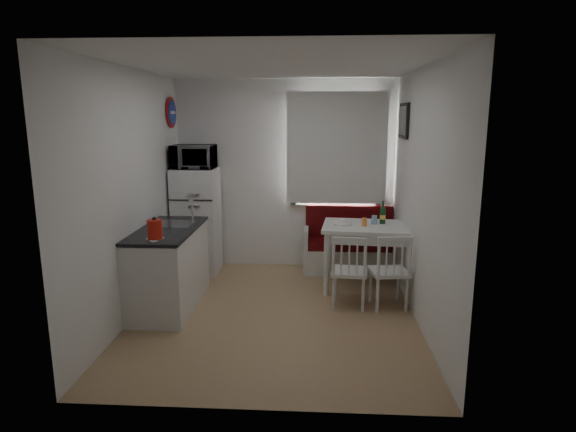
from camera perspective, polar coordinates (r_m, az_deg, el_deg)
name	(u,v)px	position (r m, az deg, el deg)	size (l,w,h in m)	color
floor	(275,313)	(5.35, -1.54, -11.47)	(3.00, 3.50, 0.02)	tan
ceiling	(274,65)	(4.93, -1.71, 17.48)	(3.00, 3.50, 0.02)	white
wall_back	(285,175)	(6.70, -0.32, 4.88)	(3.00, 0.02, 2.60)	white
wall_front	(252,238)	(3.27, -4.27, -2.67)	(3.00, 0.02, 2.60)	white
wall_left	(132,194)	(5.32, -17.95, 2.44)	(0.02, 3.50, 2.60)	white
wall_right	(421,197)	(5.07, 15.53, 2.15)	(0.02, 3.50, 2.60)	white
window	(336,152)	(6.63, 5.76, 7.56)	(1.22, 0.06, 1.47)	white
curtain	(337,149)	(6.56, 5.79, 7.95)	(1.35, 0.02, 1.50)	white
kitchen_counter	(169,267)	(5.56, -13.91, -5.90)	(0.62, 1.32, 1.16)	white
wall_sign	(172,112)	(6.62, -13.60, 11.84)	(0.40, 0.40, 0.03)	#193299
picture_frame	(404,121)	(6.08, 13.53, 10.92)	(0.04, 0.52, 0.42)	black
bench	(349,250)	(6.67, 7.21, -4.07)	(1.25, 0.48, 0.89)	white
dining_table	(368,232)	(5.93, 9.42, -1.93)	(1.14, 0.85, 0.81)	white
chair_left	(350,264)	(5.33, 7.39, -5.68)	(0.43, 0.42, 0.45)	white
chair_right	(391,264)	(5.38, 12.06, -5.59)	(0.45, 0.44, 0.46)	white
fridge	(197,221)	(6.64, -10.73, -0.53)	(0.57, 0.57, 1.43)	white
microwave	(194,157)	(6.46, -11.13, 6.90)	(0.56, 0.38, 0.31)	white
kettle	(155,229)	(4.90, -15.51, -1.55)	(0.18, 0.18, 0.24)	red
wine_bottle	(383,212)	(6.00, 11.17, 0.44)	(0.07, 0.07, 0.28)	#164420
drinking_glass_orange	(364,222)	(5.85, 9.03, -0.71)	(0.06, 0.06, 0.10)	orange
drinking_glass_blue	(374,220)	(5.96, 10.19, -0.46)	(0.07, 0.07, 0.11)	#7FB1D8
plate	(343,224)	(5.91, 6.54, -0.92)	(0.23, 0.23, 0.02)	white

